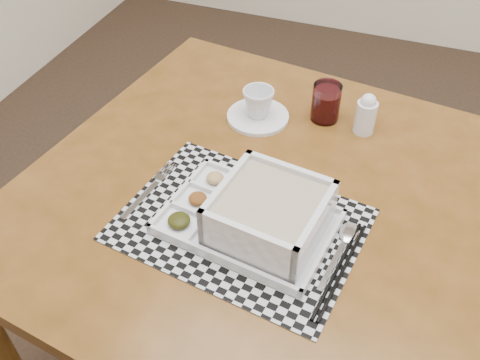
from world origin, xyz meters
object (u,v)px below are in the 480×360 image
serving_tray (263,217)px  creamer_bottle (366,114)px  cup (258,103)px  dining_table (262,214)px  juice_glass (326,104)px

serving_tray → creamer_bottle: bearing=72.8°
cup → creamer_bottle: (0.25, 0.04, 0.00)m
serving_tray → cup: serving_tray is taller
creamer_bottle → serving_tray: bearing=-107.2°
cup → dining_table: bearing=-76.4°
juice_glass → creamer_bottle: size_ratio=0.91×
juice_glass → creamer_bottle: (0.10, -0.02, 0.01)m
dining_table → serving_tray: size_ratio=3.13×
dining_table → creamer_bottle: (0.16, 0.27, 0.12)m
juice_glass → creamer_bottle: 0.10m
dining_table → juice_glass: bearing=78.4°
dining_table → serving_tray: bearing=-71.7°
dining_table → creamer_bottle: creamer_bottle is taller
cup → creamer_bottle: size_ratio=0.74×
juice_glass → serving_tray: bearing=-93.0°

